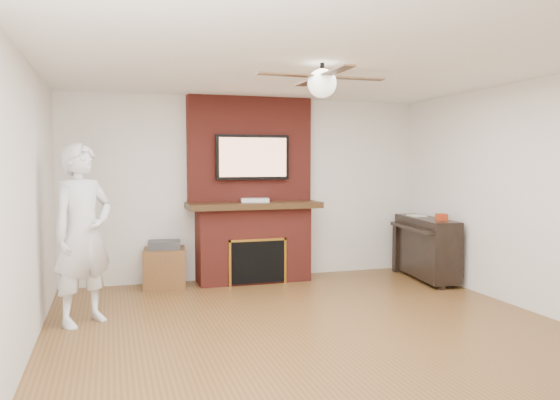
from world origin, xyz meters
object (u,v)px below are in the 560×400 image
object	(u,v)px
fireplace	(252,208)
piano	(426,247)
side_table	(165,266)
person	(83,234)

from	to	relation	value
fireplace	piano	size ratio (longest dim) A/B	1.87
fireplace	side_table	distance (m)	1.39
side_table	piano	xyz separation A→B (m)	(3.48, -0.59, 0.18)
fireplace	person	bearing A→B (deg)	-145.26
fireplace	side_table	world-z (taller)	fireplace
person	piano	size ratio (longest dim) A/B	1.35
person	piano	xyz separation A→B (m)	(4.39, 0.80, -0.45)
side_table	person	bearing A→B (deg)	-116.61
fireplace	side_table	xyz separation A→B (m)	(-1.18, -0.07, -0.72)
fireplace	side_table	bearing A→B (deg)	-176.76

